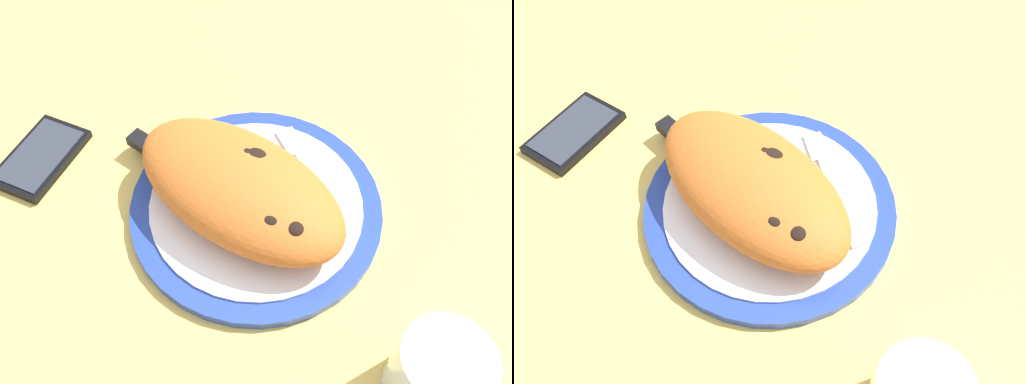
% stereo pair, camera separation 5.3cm
% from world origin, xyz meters
% --- Properties ---
extents(ground_plane, '(1.50, 1.50, 0.03)m').
position_xyz_m(ground_plane, '(0.00, 0.00, -0.01)').
color(ground_plane, '#DBB756').
extents(plate, '(0.27, 0.27, 0.02)m').
position_xyz_m(plate, '(0.00, 0.00, 0.01)').
color(plate, '#233D99').
rests_on(plate, ground_plane).
extents(calzone, '(0.27, 0.20, 0.07)m').
position_xyz_m(calzone, '(0.01, 0.02, 0.05)').
color(calzone, '#C16023').
rests_on(calzone, plate).
extents(fork, '(0.16, 0.05, 0.00)m').
position_xyz_m(fork, '(0.00, -0.07, 0.02)').
color(fork, silver).
rests_on(fork, plate).
extents(knife, '(0.21, 0.08, 0.01)m').
position_xyz_m(knife, '(0.09, 0.04, 0.02)').
color(knife, silver).
rests_on(knife, plate).
extents(smartphone, '(0.11, 0.13, 0.01)m').
position_xyz_m(smartphone, '(0.20, 0.16, 0.01)').
color(smartphone, black).
rests_on(smartphone, ground_plane).
extents(water_glass, '(0.08, 0.08, 0.08)m').
position_xyz_m(water_glass, '(-0.24, -0.01, 0.04)').
color(water_glass, silver).
rests_on(water_glass, ground_plane).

